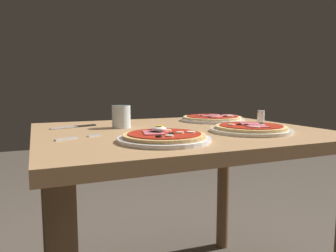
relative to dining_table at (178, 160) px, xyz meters
name	(u,v)px	position (x,y,z in m)	size (l,w,h in m)	color
dining_table	(178,160)	(0.00, 0.00, 0.00)	(1.06, 0.89, 0.77)	#9E754C
pizza_foreground	(164,137)	(-0.16, -0.24, 0.14)	(0.28, 0.28, 0.05)	white
pizza_across_left	(251,129)	(0.21, -0.17, 0.14)	(0.29, 0.29, 0.03)	silver
pizza_across_right	(212,118)	(0.28, 0.21, 0.14)	(0.31, 0.31, 0.03)	white
water_glass_near	(121,118)	(-0.19, 0.13, 0.16)	(0.07, 0.07, 0.09)	silver
fork	(75,138)	(-0.40, -0.08, 0.13)	(0.15, 0.07, 0.00)	silver
knife	(77,126)	(-0.36, 0.22, 0.13)	(0.19, 0.08, 0.01)	silver
salt_shaker	(261,119)	(0.36, -0.05, 0.16)	(0.03, 0.03, 0.07)	white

